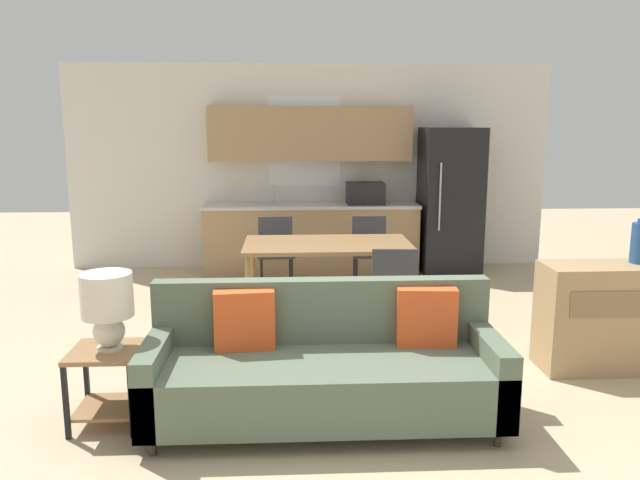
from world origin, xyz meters
TOP-DOWN VIEW (x-y plane):
  - ground_plane at (0.00, 0.00)m, footprint 20.00×20.00m
  - wall_back at (-0.00, 4.63)m, footprint 6.40×0.07m
  - kitchen_counter at (0.02, 4.33)m, footprint 2.79×0.65m
  - refrigerator at (1.81, 4.22)m, footprint 0.75×0.75m
  - dining_table at (0.10, 2.46)m, footprint 1.70×0.94m
  - couch at (-0.06, 0.10)m, footprint 2.29×0.80m
  - side_table at (-1.48, 0.11)m, footprint 0.44×0.44m
  - table_lamp at (-1.44, 0.11)m, footprint 0.33×0.33m
  - credenza at (2.27, 0.86)m, footprint 1.11×0.44m
  - dining_chair_far_left at (-0.44, 3.32)m, footprint 0.44×0.44m
  - dining_chair_far_right at (0.65, 3.31)m, footprint 0.44×0.44m
  - dining_chair_near_right at (0.64, 1.63)m, footprint 0.45×0.45m

SIDE VIEW (x-z plane):
  - ground_plane at x=0.00m, z-range 0.00..0.00m
  - side_table at x=-1.48m, z-range 0.09..0.60m
  - couch at x=-0.06m, z-range -0.10..0.80m
  - credenza at x=2.27m, z-range 0.00..0.86m
  - dining_chair_far_left at x=-0.44m, z-range 0.07..0.93m
  - dining_chair_far_right at x=0.65m, z-range 0.07..0.93m
  - dining_chair_near_right at x=0.64m, z-range 0.07..0.93m
  - dining_table at x=0.10m, z-range 0.31..1.05m
  - table_lamp at x=-1.44m, z-range 0.57..1.07m
  - kitchen_counter at x=0.02m, z-range -0.23..1.92m
  - refrigerator at x=1.81m, z-range 0.00..1.88m
  - wall_back at x=0.00m, z-range 0.00..2.70m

